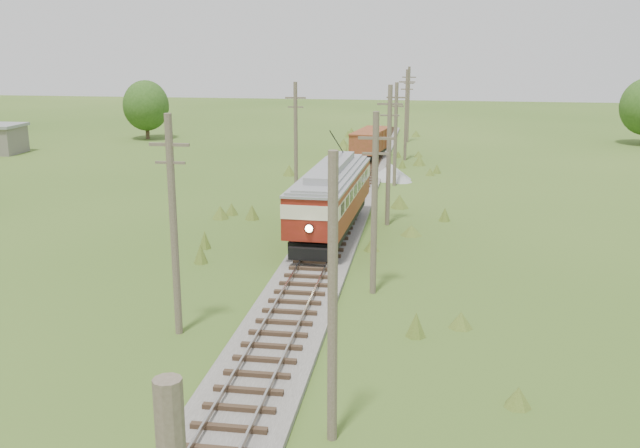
# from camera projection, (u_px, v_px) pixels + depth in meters

# --- Properties ---
(railbed_main) EXTENTS (3.60, 96.00, 0.57)m
(railbed_main) POSITION_uv_depth(u_px,v_px,m) (344.00, 210.00, 49.71)
(railbed_main) COLOR #605B54
(railbed_main) RESTS_ON ground
(streetcar) EXTENTS (3.59, 13.35, 6.06)m
(streetcar) POSITION_uv_depth(u_px,v_px,m) (331.00, 193.00, 42.74)
(streetcar) COLOR black
(streetcar) RESTS_ON ground
(gondola) EXTENTS (3.60, 7.91, 2.53)m
(gondola) POSITION_uv_depth(u_px,v_px,m) (370.00, 142.00, 70.21)
(gondola) COLOR black
(gondola) RESTS_ON ground
(gravel_pile) EXTENTS (3.69, 3.91, 1.34)m
(gravel_pile) POSITION_uv_depth(u_px,v_px,m) (392.00, 172.00, 61.30)
(gravel_pile) COLOR gray
(gravel_pile) RESTS_ON ground
(utility_pole_r_1) EXTENTS (0.30, 0.30, 8.80)m
(utility_pole_r_1) POSITION_uv_depth(u_px,v_px,m) (333.00, 302.00, 20.45)
(utility_pole_r_1) COLOR brown
(utility_pole_r_1) RESTS_ON ground
(utility_pole_r_2) EXTENTS (1.60, 0.30, 8.60)m
(utility_pole_r_2) POSITION_uv_depth(u_px,v_px,m) (375.00, 203.00, 32.86)
(utility_pole_r_2) COLOR brown
(utility_pole_r_2) RESTS_ON ground
(utility_pole_r_3) EXTENTS (1.60, 0.30, 9.00)m
(utility_pole_r_3) POSITION_uv_depth(u_px,v_px,m) (389.00, 154.00, 45.26)
(utility_pole_r_3) COLOR brown
(utility_pole_r_3) RESTS_ON ground
(utility_pole_r_4) EXTENTS (1.60, 0.30, 8.40)m
(utility_pole_r_4) POSITION_uv_depth(u_px,v_px,m) (396.00, 133.00, 57.80)
(utility_pole_r_4) COLOR brown
(utility_pole_r_4) RESTS_ON ground
(utility_pole_r_5) EXTENTS (1.60, 0.30, 8.90)m
(utility_pole_r_5) POSITION_uv_depth(u_px,v_px,m) (406.00, 114.00, 70.12)
(utility_pole_r_5) COLOR brown
(utility_pole_r_5) RESTS_ON ground
(utility_pole_r_6) EXTENTS (1.60, 0.30, 8.70)m
(utility_pole_r_6) POSITION_uv_depth(u_px,v_px,m) (408.00, 104.00, 82.61)
(utility_pole_r_6) COLOR brown
(utility_pole_r_6) RESTS_ON ground
(utility_pole_l_a) EXTENTS (1.60, 0.30, 9.00)m
(utility_pole_l_a) POSITION_uv_depth(u_px,v_px,m) (174.00, 224.00, 28.16)
(utility_pole_l_a) COLOR brown
(utility_pole_l_a) RESTS_ON ground
(utility_pole_l_b) EXTENTS (1.60, 0.30, 8.60)m
(utility_pole_l_b) POSITION_uv_depth(u_px,v_px,m) (296.00, 137.00, 55.04)
(utility_pole_l_b) COLOR brown
(utility_pole_l_b) RESTS_ON ground
(tree_mid_a) EXTENTS (5.46, 5.46, 7.03)m
(tree_mid_a) POSITION_uv_depth(u_px,v_px,m) (146.00, 106.00, 85.36)
(tree_mid_a) COLOR #38281C
(tree_mid_a) RESTS_ON ground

